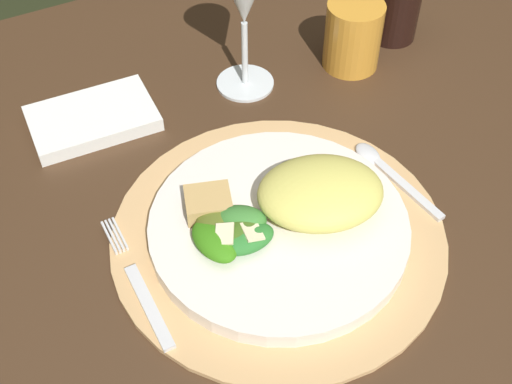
{
  "coord_description": "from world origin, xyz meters",
  "views": [
    {
      "loc": [
        -0.26,
        -0.46,
        1.27
      ],
      "look_at": [
        -0.04,
        -0.03,
        0.74
      ],
      "focal_mm": 46.96,
      "sensor_mm": 36.0,
      "label": 1
    }
  ],
  "objects_px": {
    "dinner_plate": "(279,227)",
    "dark_tumbler": "(395,11)",
    "napkin": "(93,118)",
    "fork": "(140,287)",
    "amber_tumbler": "(353,35)",
    "spoon": "(384,168)",
    "dining_table": "(268,261)"
  },
  "relations": [
    {
      "from": "dinner_plate",
      "to": "dark_tumbler",
      "type": "xyz_separation_m",
      "value": [
        0.31,
        0.24,
        0.02
      ]
    },
    {
      "from": "napkin",
      "to": "dark_tumbler",
      "type": "bearing_deg",
      "value": -2.33
    },
    {
      "from": "dark_tumbler",
      "to": "fork",
      "type": "bearing_deg",
      "value": -153.06
    },
    {
      "from": "fork",
      "to": "dinner_plate",
      "type": "bearing_deg",
      "value": -0.96
    },
    {
      "from": "amber_tumbler",
      "to": "dark_tumbler",
      "type": "xyz_separation_m",
      "value": [
        0.09,
        0.03,
        -0.0
      ]
    },
    {
      "from": "fork",
      "to": "amber_tumbler",
      "type": "relative_size",
      "value": 1.9
    },
    {
      "from": "spoon",
      "to": "napkin",
      "type": "bearing_deg",
      "value": 138.46
    },
    {
      "from": "dinner_plate",
      "to": "fork",
      "type": "xyz_separation_m",
      "value": [
        -0.15,
        0.0,
        -0.01
      ]
    },
    {
      "from": "dining_table",
      "to": "dark_tumbler",
      "type": "distance_m",
      "value": 0.38
    },
    {
      "from": "napkin",
      "to": "dark_tumbler",
      "type": "xyz_separation_m",
      "value": [
        0.43,
        -0.02,
        0.03
      ]
    },
    {
      "from": "napkin",
      "to": "dinner_plate",
      "type": "bearing_deg",
      "value": -66.05
    },
    {
      "from": "dining_table",
      "to": "fork",
      "type": "relative_size",
      "value": 7.85
    },
    {
      "from": "spoon",
      "to": "dark_tumbler",
      "type": "xyz_separation_m",
      "value": [
        0.16,
        0.22,
        0.03
      ]
    },
    {
      "from": "dining_table",
      "to": "fork",
      "type": "height_order",
      "value": "fork"
    },
    {
      "from": "dining_table",
      "to": "spoon",
      "type": "height_order",
      "value": "spoon"
    },
    {
      "from": "dining_table",
      "to": "napkin",
      "type": "bearing_deg",
      "value": 130.93
    },
    {
      "from": "spoon",
      "to": "dark_tumbler",
      "type": "distance_m",
      "value": 0.27
    },
    {
      "from": "dinner_plate",
      "to": "spoon",
      "type": "height_order",
      "value": "dinner_plate"
    },
    {
      "from": "fork",
      "to": "dark_tumbler",
      "type": "xyz_separation_m",
      "value": [
        0.47,
        0.24,
        0.03
      ]
    },
    {
      "from": "dining_table",
      "to": "amber_tumbler",
      "type": "distance_m",
      "value": 0.31
    },
    {
      "from": "spoon",
      "to": "napkin",
      "type": "xyz_separation_m",
      "value": [
        -0.26,
        0.23,
        0.0
      ]
    },
    {
      "from": "amber_tumbler",
      "to": "napkin",
      "type": "bearing_deg",
      "value": 172.57
    },
    {
      "from": "dining_table",
      "to": "fork",
      "type": "xyz_separation_m",
      "value": [
        -0.19,
        -0.08,
        0.18
      ]
    },
    {
      "from": "spoon",
      "to": "dark_tumbler",
      "type": "relative_size",
      "value": 1.71
    },
    {
      "from": "napkin",
      "to": "amber_tumbler",
      "type": "height_order",
      "value": "amber_tumbler"
    },
    {
      "from": "amber_tumbler",
      "to": "dark_tumbler",
      "type": "relative_size",
      "value": 1.12
    },
    {
      "from": "dinner_plate",
      "to": "fork",
      "type": "distance_m",
      "value": 0.15
    },
    {
      "from": "napkin",
      "to": "amber_tumbler",
      "type": "xyz_separation_m",
      "value": [
        0.34,
        -0.04,
        0.04
      ]
    },
    {
      "from": "spoon",
      "to": "dark_tumbler",
      "type": "height_order",
      "value": "dark_tumbler"
    },
    {
      "from": "dining_table",
      "to": "dark_tumbler",
      "type": "bearing_deg",
      "value": 29.27
    },
    {
      "from": "dinner_plate",
      "to": "napkin",
      "type": "distance_m",
      "value": 0.28
    },
    {
      "from": "napkin",
      "to": "dark_tumbler",
      "type": "relative_size",
      "value": 1.85
    }
  ]
}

